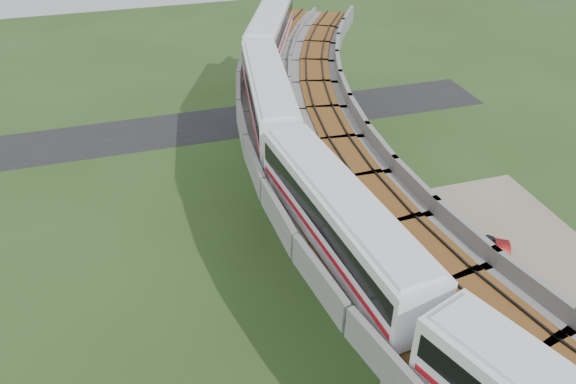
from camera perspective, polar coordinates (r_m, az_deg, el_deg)
The scene contains 15 objects.
ground at distance 41.48m, azimuth 3.79°, elevation -10.99°, with size 160.00×160.00×0.00m, color #2E461C.
dirt_lot at distance 46.03m, azimuth 21.48°, elevation -8.38°, with size 18.00×26.00×0.04m, color gray.
asphalt_road at distance 65.24m, azimuth -5.28°, elevation 7.16°, with size 60.00×8.00×0.03m, color #232326.
viaduct at distance 37.05m, azimuth 9.90°, elevation 0.34°, with size 19.58×73.98×11.40m.
metro_train at distance 34.69m, azimuth 4.65°, elevation 4.60°, with size 10.93×61.34×3.64m.
fence at distance 44.58m, azimuth 15.79°, elevation -7.37°, with size 3.87×38.73×1.50m.
tree_0 at distance 60.55m, azimuth 6.07°, elevation 7.42°, with size 2.06×2.06×3.29m.
tree_1 at distance 57.21m, azimuth 7.15°, elevation 5.42°, with size 2.75×2.75×3.36m.
tree_2 at distance 52.12m, azimuth 7.86°, elevation 1.78°, with size 2.15×2.15×2.70m.
tree_3 at distance 47.11m, azimuth 9.62°, elevation -1.88°, with size 1.82×1.82×2.83m.
tree_4 at distance 40.88m, azimuth 14.35°, elevation -9.12°, with size 3.02×3.02×3.32m.
tree_5 at distance 38.52m, azimuth 16.88°, elevation -12.95°, with size 3.05×3.05×3.32m.
car_white at distance 44.48m, azimuth 23.58°, elevation -9.74°, with size 1.24×3.08×1.05m, color silver.
car_red at distance 47.56m, azimuth 20.95°, elevation -5.83°, with size 1.12×3.21×1.06m, color #B01210.
car_dark at distance 47.98m, azimuth 18.75°, elevation -4.87°, with size 1.54×3.79×1.10m, color black.
Camera 1 is at (-11.02, -27.28, 29.23)m, focal length 35.00 mm.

